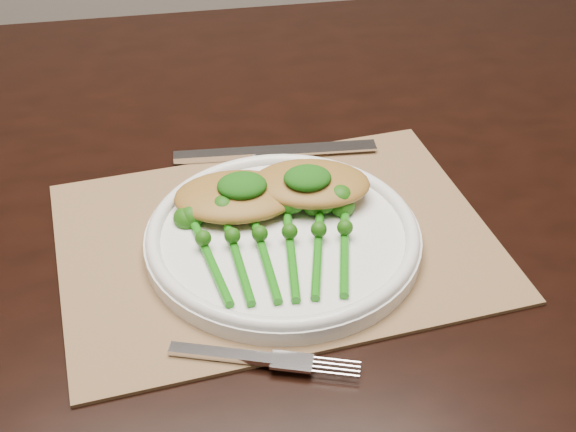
{
  "coord_description": "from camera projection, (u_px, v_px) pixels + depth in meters",
  "views": [
    {
      "loc": [
        -0.05,
        -0.73,
        1.24
      ],
      "look_at": [
        0.03,
        -0.14,
        0.78
      ],
      "focal_mm": 50.0,
      "sensor_mm": 36.0,
      "label": 1
    }
  ],
  "objects": [
    {
      "name": "dinner_plate",
      "position": [
        283.0,
        236.0,
        0.76
      ],
      "size": [
        0.26,
        0.26,
        0.02
      ],
      "color": "white",
      "rests_on": "placemat"
    },
    {
      "name": "chicken_fillet_left",
      "position": [
        236.0,
        196.0,
        0.78
      ],
      "size": [
        0.12,
        0.09,
        0.02
      ],
      "primitive_type": "ellipsoid",
      "rotation": [
        0.0,
        0.0,
        -0.04
      ],
      "color": "#A3762F",
      "rests_on": "dinner_plate"
    },
    {
      "name": "chicken_fillet_right",
      "position": [
        311.0,
        183.0,
        0.79
      ],
      "size": [
        0.13,
        0.1,
        0.02
      ],
      "primitive_type": "ellipsoid",
      "rotation": [
        0.0,
        0.0,
        -0.16
      ],
      "color": "#A3762F",
      "rests_on": "dinner_plate"
    },
    {
      "name": "knife",
      "position": [
        256.0,
        153.0,
        0.88
      ],
      "size": [
        0.22,
        0.02,
        0.01
      ],
      "rotation": [
        0.0,
        0.0,
        -0.02
      ],
      "color": "silver",
      "rests_on": "placemat"
    },
    {
      "name": "dining_table",
      "position": [
        238.0,
        407.0,
        1.08
      ],
      "size": [
        1.64,
        0.98,
        0.75
      ],
      "rotation": [
        0.0,
        0.0,
        0.05
      ],
      "color": "black",
      "rests_on": "ground"
    },
    {
      "name": "placemat",
      "position": [
        276.0,
        240.0,
        0.77
      ],
      "size": [
        0.45,
        0.36,
        0.0
      ],
      "primitive_type": "cube",
      "rotation": [
        0.0,
        0.0,
        0.16
      ],
      "color": "olive",
      "rests_on": "dining_table"
    },
    {
      "name": "broccolini_bundle",
      "position": [
        278.0,
        253.0,
        0.73
      ],
      "size": [
        0.15,
        0.16,
        0.04
      ],
      "rotation": [
        0.0,
        0.0,
        -0.01
      ],
      "color": "#156C0E",
      "rests_on": "dinner_plate"
    },
    {
      "name": "pesto_dollop_right",
      "position": [
        307.0,
        178.0,
        0.77
      ],
      "size": [
        0.05,
        0.04,
        0.02
      ],
      "primitive_type": "ellipsoid",
      "color": "#0C3F09",
      "rests_on": "chicken_fillet_right"
    },
    {
      "name": "pesto_dollop_left",
      "position": [
        242.0,
        185.0,
        0.77
      ],
      "size": [
        0.05,
        0.04,
        0.02
      ],
      "primitive_type": "ellipsoid",
      "color": "#0C3F09",
      "rests_on": "chicken_fillet_left"
    },
    {
      "name": "fork",
      "position": [
        276.0,
        360.0,
        0.64
      ],
      "size": [
        0.16,
        0.06,
        0.0
      ],
      "rotation": [
        0.0,
        0.0,
        -0.28
      ],
      "color": "silver",
      "rests_on": "placemat"
    }
  ]
}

